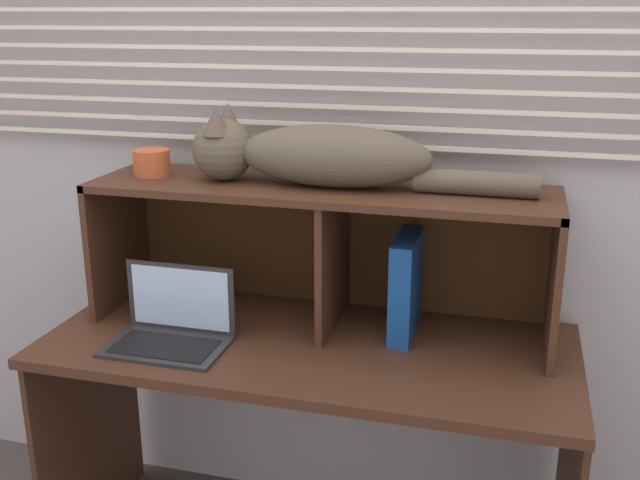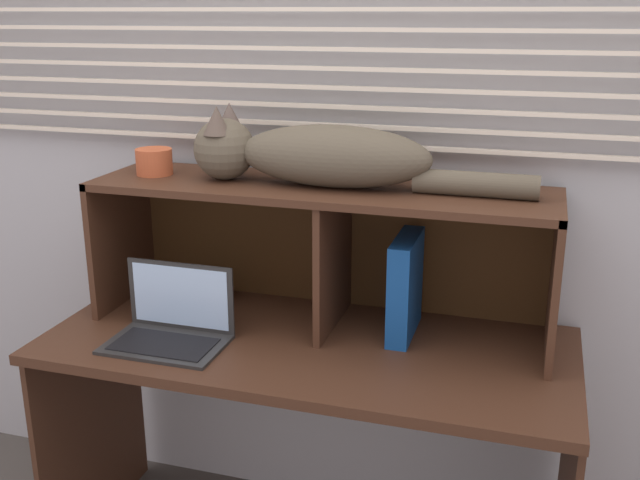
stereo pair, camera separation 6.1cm
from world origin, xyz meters
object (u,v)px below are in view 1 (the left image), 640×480
(laptop, at_px, (172,328))
(book_stack, at_px, (193,301))
(small_basket, at_px, (152,163))
(binder_upright, at_px, (406,285))
(cat, at_px, (312,155))

(laptop, xyz_separation_m, book_stack, (-0.05, 0.24, -0.02))
(book_stack, height_order, small_basket, small_basket)
(binder_upright, bearing_deg, laptop, -158.70)
(laptop, distance_m, small_basket, 0.51)
(binder_upright, bearing_deg, book_stack, -179.75)
(cat, bearing_deg, laptop, -144.88)
(binder_upright, xyz_separation_m, small_basket, (-0.78, 0.00, 0.32))
(binder_upright, bearing_deg, small_basket, 180.00)
(cat, bearing_deg, book_stack, -179.57)
(binder_upright, height_order, book_stack, binder_upright)
(laptop, height_order, small_basket, small_basket)
(book_stack, relative_size, small_basket, 2.02)
(cat, distance_m, binder_upright, 0.46)
(laptop, bearing_deg, binder_upright, 21.30)
(binder_upright, xyz_separation_m, book_stack, (-0.67, -0.00, -0.12))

